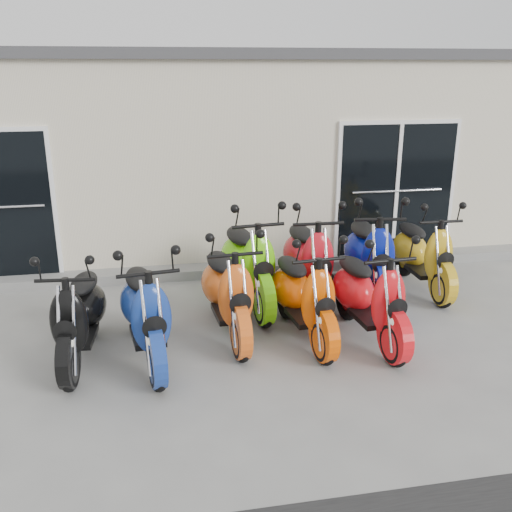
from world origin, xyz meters
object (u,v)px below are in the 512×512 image
Objects in this scene: scooter_front_orange_a at (227,279)px; scooter_back_red at (308,248)px; scooter_front_orange_b at (304,284)px; scooter_back_yellow at (424,244)px; scooter_front_black at (78,303)px; scooter_back_green at (248,251)px; scooter_back_blue at (370,244)px; scooter_front_red at (370,284)px; scooter_front_blue at (145,299)px.

scooter_back_red reaches higher than scooter_front_orange_a.
scooter_front_orange_b is 2.42m from scooter_back_yellow.
scooter_front_orange_b is 0.92× the size of scooter_back_red.
scooter_back_red is (1.24, 0.87, 0.04)m from scooter_front_orange_a.
scooter_back_green reaches higher than scooter_front_black.
scooter_back_blue is at bearing -5.41° from scooter_back_green.
scooter_back_red is (-0.37, 1.30, 0.06)m from scooter_front_red.
scooter_back_red reaches higher than scooter_front_blue.
scooter_front_blue is at bearing -159.89° from scooter_front_orange_a.
scooter_back_red is 0.87m from scooter_back_blue.
scooter_front_red is (2.57, 0.01, -0.02)m from scooter_front_blue.
scooter_front_black is 4.80m from scooter_back_yellow.
scooter_front_orange_a is at bearing -120.46° from scooter_back_green.
scooter_front_black is 0.97× the size of scooter_front_red.
scooter_back_blue reaches higher than scooter_back_red.
scooter_back_red is at bearing 101.39° from scooter_front_red.
scooter_back_green is at bearing 34.43° from scooter_front_black.
scooter_back_blue is at bearing 15.06° from scooter_front_blue.
scooter_front_blue is at bearing -141.96° from scooter_back_green.
scooter_back_yellow is at bearing 13.51° from scooter_front_orange_a.
scooter_front_orange_a is 0.90m from scooter_front_orange_b.
scooter_front_red is at bearing -71.97° from scooter_back_red.
scooter_front_orange_b reaches higher than scooter_front_black.
scooter_front_blue is at bearing -147.30° from scooter_back_red.
scooter_front_black is 0.88× the size of scooter_back_blue.
scooter_back_red reaches higher than scooter_front_red.
scooter_back_yellow is (4.63, 1.25, 0.02)m from scooter_front_black.
scooter_back_blue is at bearing -172.81° from scooter_back_yellow.
scooter_front_orange_b is at bearing -129.54° from scooter_back_blue.
scooter_front_black is 2.54m from scooter_front_orange_b.
scooter_front_black is at bearing 175.57° from scooter_front_orange_b.
scooter_back_red is (0.37, 1.13, 0.06)m from scooter_front_orange_b.
scooter_back_blue reaches higher than scooter_front_orange_a.
scooter_front_blue is 0.94× the size of scooter_back_blue.
scooter_front_red is at bearing -133.54° from scooter_back_yellow.
scooter_back_blue is at bearing 17.86° from scooter_front_orange_a.
scooter_front_black is 2.37m from scooter_back_green.
scooter_back_blue is at bearing 22.26° from scooter_front_black.
scooter_front_blue is at bearing 175.44° from scooter_front_red.
scooter_back_green reaches higher than scooter_back_yellow.
scooter_back_yellow reaches higher than scooter_front_black.
scooter_front_orange_b is (0.86, -0.25, -0.02)m from scooter_front_orange_a.
scooter_front_black is 3.14m from scooter_back_red.
scooter_front_blue is at bearing 179.99° from scooter_front_orange_b.
scooter_front_red is at bearing -51.98° from scooter_back_green.
scooter_front_orange_a is at bearing -149.19° from scooter_back_blue.
scooter_front_orange_a reaches higher than scooter_back_yellow.
scooter_front_black is at bearing -154.18° from scooter_back_blue.
scooter_front_orange_b is at bearing 6.38° from scooter_front_black.
scooter_back_red is 1.73m from scooter_back_yellow.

